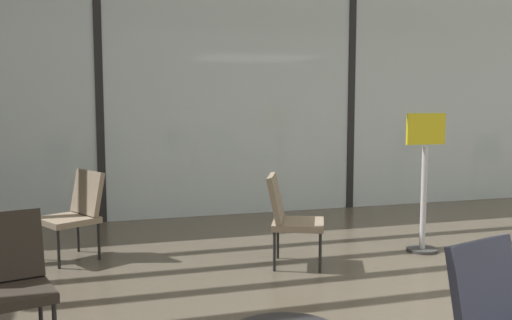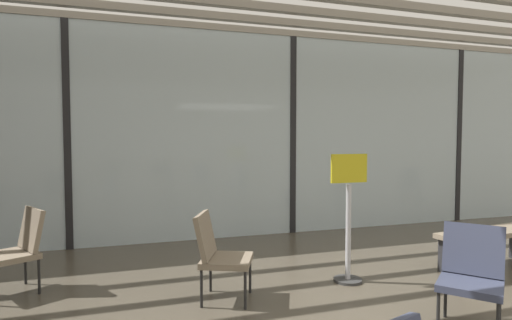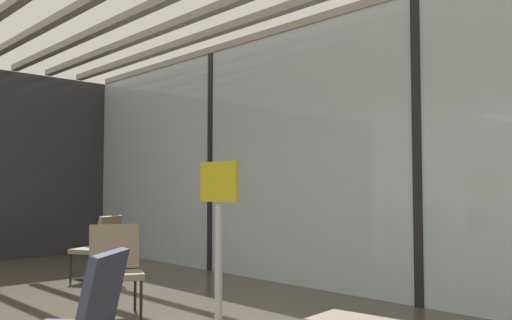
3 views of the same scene
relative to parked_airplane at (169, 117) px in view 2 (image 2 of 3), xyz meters
The scene contains 10 objects.
glass_curtain_wall 4.79m from the parked_airplane, 70.26° to the right, with size 14.00×0.08×3.31m, color silver.
window_mullion_0 4.89m from the parked_airplane, 112.85° to the right, with size 0.10×0.12×3.31m, color black.
window_mullion_1 4.79m from the parked_airplane, 70.26° to the right, with size 0.10×0.12×3.31m, color black.
window_mullion_2 6.82m from the parked_airplane, 41.29° to the right, with size 0.10×0.12×3.31m, color black.
parked_airplane is the anchor object (origin of this frame).
lounge_chair_3 7.21m from the parked_airplane, 91.92° to the right, with size 0.67×0.65×0.87m.
lounge_chair_4 8.60m from the parked_airplane, 78.54° to the right, with size 0.71×0.71×0.87m.
lounge_chair_6 6.76m from the parked_airplane, 109.43° to the right, with size 0.69×0.67×0.87m.
waiting_bench 7.94m from the parked_airplane, 65.64° to the right, with size 1.54×0.59×0.47m.
info_sign 7.21m from the parked_airplane, 79.61° to the right, with size 0.44×0.32×1.44m.
Camera 2 is at (-2.71, -1.29, 1.62)m, focal length 28.86 mm.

